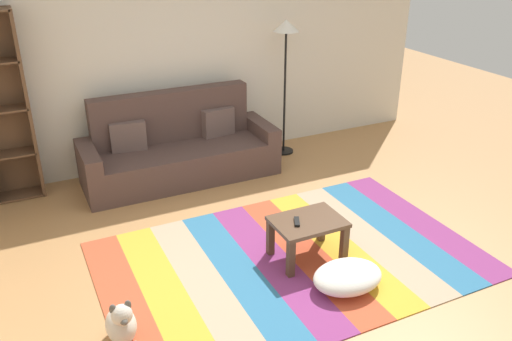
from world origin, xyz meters
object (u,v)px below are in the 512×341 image
couch (179,150)px  pouf (347,277)px  coffee_table (308,228)px  standing_lamp (286,43)px  dog (121,324)px  tv_remote (297,222)px

couch → pouf: size_ratio=3.72×
coffee_table → standing_lamp: (0.99, 2.27, 1.12)m
dog → standing_lamp: standing_lamp is taller
couch → pouf: (0.57, -2.69, -0.23)m
couch → pouf: couch is taller
couch → standing_lamp: size_ratio=1.31×
coffee_table → standing_lamp: bearing=66.5°
coffee_table → pouf: bearing=-81.6°
pouf → coffee_table: bearing=98.4°
tv_remote → standing_lamp: bearing=90.2°
coffee_table → tv_remote: 0.14m
standing_lamp → coffee_table: bearing=-113.5°
coffee_table → standing_lamp: 2.72m
coffee_table → dog: (-1.75, -0.35, -0.15)m
coffee_table → tv_remote: size_ratio=4.17×
couch → standing_lamp: standing_lamp is taller
dog → tv_remote: (1.64, 0.35, 0.24)m
coffee_table → dog: 1.79m
couch → coffee_table: size_ratio=3.62×
couch → coffee_table: couch is taller
couch → coffee_table: (0.49, -2.15, -0.02)m
couch → tv_remote: size_ratio=15.07×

